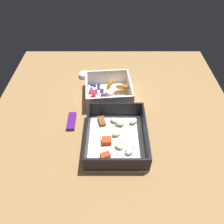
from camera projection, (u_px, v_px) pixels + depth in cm
name	position (u px, v px, depth cm)	size (l,w,h in cm)	color
table_surface	(114.00, 116.00, 70.80)	(80.00, 80.00, 2.00)	#9E7547
pasta_container	(116.00, 137.00, 61.12)	(20.30, 16.96, 5.81)	white
fruit_bowl	(108.00, 92.00, 74.65)	(16.52, 16.64, 6.04)	white
candy_bar	(72.00, 121.00, 66.88)	(7.00, 2.40, 1.20)	#51197A
paper_cup_liner	(84.00, 75.00, 83.86)	(3.74, 3.74, 1.65)	white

